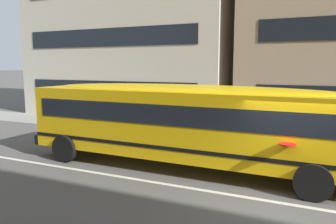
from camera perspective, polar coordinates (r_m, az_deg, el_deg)
name	(u,v)px	position (r m, az deg, el deg)	size (l,w,h in m)	color
ground_plane	(287,204)	(9.00, 19.90, -14.77)	(400.00, 400.00, 0.00)	#54514F
sidewalk_far	(301,142)	(16.00, 22.12, -4.86)	(120.00, 3.00, 0.01)	gray
lane_centreline	(287,204)	(9.00, 19.90, -14.75)	(110.00, 0.16, 0.01)	silver
school_bus	(190,119)	(10.87, 3.87, -1.25)	(12.54, 3.02, 2.80)	yellow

